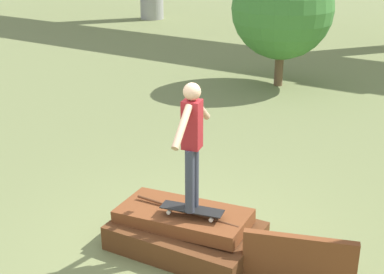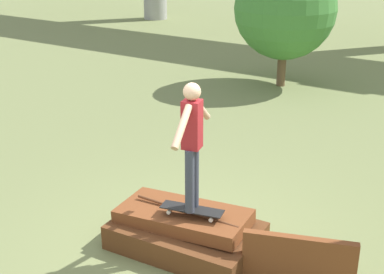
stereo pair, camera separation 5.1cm
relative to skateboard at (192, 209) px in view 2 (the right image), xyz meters
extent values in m
plane|color=olive|center=(-0.14, 0.06, -0.65)|extent=(80.00, 80.00, 0.00)
cube|color=#5B3319|center=(-0.14, 0.06, -0.48)|extent=(2.00, 1.33, 0.34)
cube|color=brown|center=(-0.20, 0.09, -0.21)|extent=(1.86, 1.01, 0.26)
cylinder|color=brown|center=(-0.14, 0.06, -0.09)|extent=(1.59, 0.04, 0.04)
cube|color=brown|center=(1.45, 0.11, -0.32)|extent=(1.32, 0.54, 0.66)
cube|color=black|center=(0.00, 0.00, 0.01)|extent=(0.86, 0.40, 0.01)
cylinder|color=silver|center=(0.26, 0.16, -0.05)|extent=(0.06, 0.04, 0.05)
cylinder|color=silver|center=(0.30, -0.03, -0.05)|extent=(0.06, 0.04, 0.05)
cylinder|color=silver|center=(-0.30, 0.03, -0.05)|extent=(0.06, 0.04, 0.05)
cylinder|color=silver|center=(-0.26, -0.16, -0.05)|extent=(0.06, 0.04, 0.05)
cylinder|color=#383D4C|center=(-0.02, 0.08, 0.44)|extent=(0.12, 0.12, 0.85)
cylinder|color=#383D4C|center=(0.02, -0.08, 0.44)|extent=(0.12, 0.12, 0.85)
cube|color=maroon|center=(0.00, 0.00, 1.18)|extent=(0.26, 0.25, 0.62)
sphere|color=tan|center=(0.00, 0.00, 1.60)|extent=(0.22, 0.22, 0.22)
cylinder|color=tan|center=(-0.08, 0.34, 1.27)|extent=(0.20, 0.54, 0.43)
cylinder|color=tan|center=(0.08, -0.34, 1.27)|extent=(0.20, 0.54, 0.43)
cylinder|color=brown|center=(-2.35, 8.21, -0.17)|extent=(0.24, 0.24, 0.96)
sphere|color=#428438|center=(-2.35, 8.21, 1.45)|extent=(2.70, 2.70, 2.70)
camera|label=1|loc=(3.26, -5.19, 3.41)|focal=50.00mm
camera|label=2|loc=(3.31, -5.16, 3.41)|focal=50.00mm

